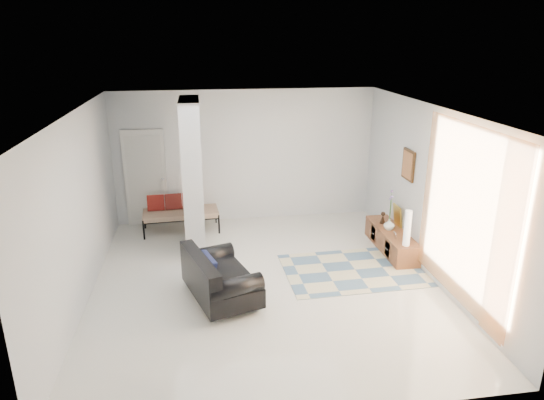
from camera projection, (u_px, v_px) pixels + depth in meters
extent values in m
plane|color=silver|center=(265.00, 282.00, 7.94)|extent=(6.00, 6.00, 0.00)
plane|color=white|center=(264.00, 111.00, 7.03)|extent=(6.00, 6.00, 0.00)
plane|color=silver|center=(245.00, 156.00, 10.29)|extent=(6.00, 0.00, 6.00)
plane|color=silver|center=(306.00, 302.00, 4.68)|extent=(6.00, 0.00, 6.00)
plane|color=silver|center=(79.00, 211.00, 7.10)|extent=(0.00, 6.00, 6.00)
plane|color=silver|center=(432.00, 194.00, 7.88)|extent=(0.00, 6.00, 6.00)
cube|color=#B6BABE|center=(193.00, 176.00, 8.83)|extent=(0.35, 1.20, 2.80)
cube|color=silver|center=(146.00, 178.00, 10.08)|extent=(0.85, 0.06, 2.04)
plane|color=#FF9743|center=(464.00, 216.00, 6.77)|extent=(0.00, 2.55, 2.55)
cube|color=#3D2510|center=(408.00, 165.00, 8.63)|extent=(0.04, 0.45, 0.55)
cube|color=brown|center=(391.00, 240.00, 9.07)|extent=(0.45, 1.65, 0.40)
cube|color=#3D2510|center=(388.00, 249.00, 8.70)|extent=(0.02, 0.22, 0.28)
cube|color=#3D2510|center=(374.00, 233.00, 9.39)|extent=(0.02, 0.22, 0.28)
cube|color=gold|center=(397.00, 215.00, 9.18)|extent=(0.09, 0.32, 0.40)
cube|color=silver|center=(395.00, 235.00, 8.63)|extent=(0.04, 0.10, 0.12)
cylinder|color=silver|center=(215.00, 319.00, 6.82)|extent=(0.05, 0.05, 0.10)
cylinder|color=silver|center=(190.00, 283.00, 7.81)|extent=(0.05, 0.05, 0.10)
cylinder|color=silver|center=(256.00, 309.00, 7.08)|extent=(0.05, 0.05, 0.10)
cylinder|color=silver|center=(228.00, 275.00, 8.08)|extent=(0.05, 0.05, 0.10)
cube|color=black|center=(221.00, 284.00, 7.38)|extent=(1.23, 1.59, 0.30)
cube|color=black|center=(200.00, 268.00, 7.14)|extent=(0.61, 1.40, 0.36)
cylinder|color=black|center=(235.00, 287.00, 6.81)|extent=(0.85, 0.51, 0.28)
cylinder|color=black|center=(208.00, 255.00, 7.80)|extent=(0.85, 0.51, 0.28)
cube|color=black|center=(208.00, 266.00, 7.19)|extent=(0.29, 0.53, 0.31)
cylinder|color=black|center=(144.00, 230.00, 9.54)|extent=(0.04, 0.04, 0.40)
cylinder|color=black|center=(219.00, 224.00, 9.84)|extent=(0.04, 0.04, 0.40)
cylinder|color=black|center=(145.00, 219.00, 10.10)|extent=(0.04, 0.04, 0.40)
cylinder|color=black|center=(216.00, 214.00, 10.40)|extent=(0.04, 0.04, 0.40)
cube|color=beige|center=(181.00, 214.00, 9.91)|extent=(1.54, 0.72, 0.12)
cube|color=maroon|center=(156.00, 203.00, 9.88)|extent=(0.35, 0.19, 0.33)
cube|color=maroon|center=(173.00, 202.00, 9.95)|extent=(0.35, 0.19, 0.33)
cube|color=maroon|center=(191.00, 200.00, 10.02)|extent=(0.35, 0.19, 0.33)
cube|color=#C0B993|center=(355.00, 270.00, 8.35)|extent=(2.46, 1.68, 0.01)
cylinder|color=silver|center=(407.00, 228.00, 8.28)|extent=(0.12, 0.12, 0.63)
imported|color=silver|center=(389.00, 224.00, 9.01)|extent=(0.21, 0.21, 0.21)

